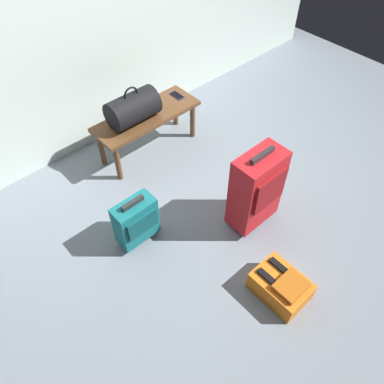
% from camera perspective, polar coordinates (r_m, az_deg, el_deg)
% --- Properties ---
extents(ground_plane, '(6.60, 6.60, 0.00)m').
position_cam_1_polar(ground_plane, '(3.08, 3.63, -4.94)').
color(ground_plane, slate).
extents(bench, '(1.00, 0.36, 0.41)m').
position_cam_1_polar(bench, '(3.49, -6.84, 10.78)').
color(bench, brown).
rests_on(bench, ground).
extents(duffel_bag_black, '(0.44, 0.26, 0.34)m').
position_cam_1_polar(duffel_bag_black, '(3.32, -8.98, 12.46)').
color(duffel_bag_black, black).
rests_on(duffel_bag_black, bench).
extents(cell_phone, '(0.07, 0.14, 0.01)m').
position_cam_1_polar(cell_phone, '(3.66, -2.30, 14.45)').
color(cell_phone, '#191E4C').
rests_on(cell_phone, bench).
extents(suitcase_upright_red, '(0.40, 0.24, 0.74)m').
position_cam_1_polar(suitcase_upright_red, '(2.85, 9.78, 0.45)').
color(suitcase_upright_red, red).
rests_on(suitcase_upright_red, ground).
extents(suitcase_small_teal, '(0.32, 0.19, 0.46)m').
position_cam_1_polar(suitcase_small_teal, '(2.83, -8.47, -4.33)').
color(suitcase_small_teal, '#14666B').
rests_on(suitcase_small_teal, ground).
extents(backpack_orange, '(0.28, 0.38, 0.21)m').
position_cam_1_polar(backpack_orange, '(2.75, 13.36, -13.72)').
color(backpack_orange, orange).
rests_on(backpack_orange, ground).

